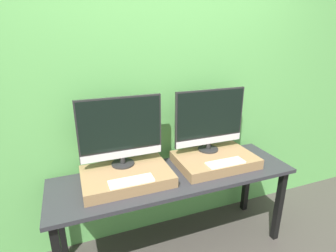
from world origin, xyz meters
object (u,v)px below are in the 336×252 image
at_px(monitor_left, 121,130).
at_px(keyboard_right, 225,163).
at_px(keyboard_left, 131,181).
at_px(monitor_right, 210,119).

xyz_separation_m(monitor_left, keyboard_right, (0.74, -0.27, -0.27)).
height_order(keyboard_left, monitor_right, monitor_right).
relative_size(monitor_left, keyboard_left, 2.03).
relative_size(monitor_left, monitor_right, 1.00).
distance_m(monitor_left, monitor_right, 0.74).
relative_size(monitor_left, keyboard_right, 2.03).
xyz_separation_m(monitor_left, monitor_right, (0.74, 0.00, 0.00)).
height_order(monitor_left, keyboard_left, monitor_left).
relative_size(monitor_right, keyboard_right, 2.03).
bearing_deg(monitor_right, keyboard_right, -90.00).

